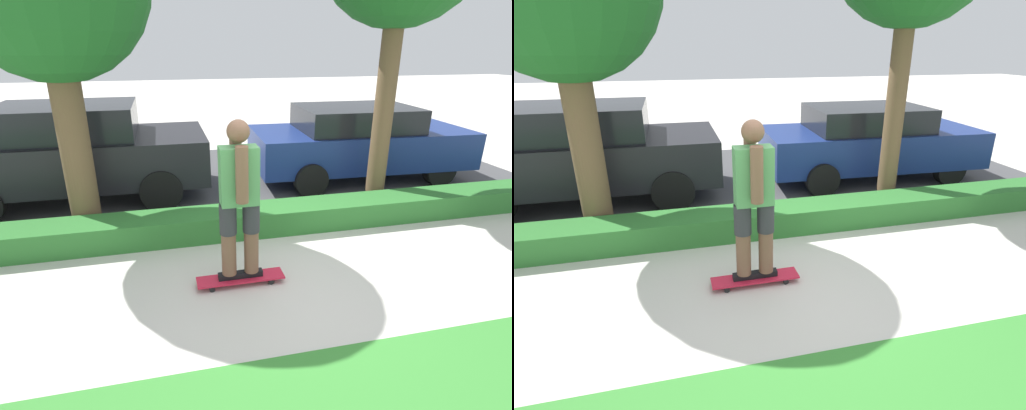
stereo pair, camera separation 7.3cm
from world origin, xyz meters
TOP-DOWN VIEW (x-y plane):
  - ground_plane at (0.00, 0.00)m, footprint 60.00×60.00m
  - street_asphalt at (0.00, 4.20)m, footprint 12.41×5.00m
  - hedge_row at (0.00, 1.60)m, footprint 12.41×0.60m
  - skateboard at (-0.44, 0.25)m, footprint 1.02×0.24m
  - skater_person at (-0.44, 0.25)m, footprint 0.52×0.47m
  - parked_car_front at (-2.68, 3.68)m, footprint 4.37×2.07m
  - parked_car_middle at (2.68, 3.68)m, footprint 4.39×2.01m

SIDE VIEW (x-z plane):
  - ground_plane at x=0.00m, z-range 0.00..0.00m
  - street_asphalt at x=0.00m, z-range 0.00..0.01m
  - skateboard at x=-0.44m, z-range 0.03..0.12m
  - hedge_row at x=0.00m, z-range 0.00..0.37m
  - parked_car_middle at x=2.68m, z-range 0.04..1.51m
  - parked_car_front at x=-2.68m, z-range 0.04..1.71m
  - skater_person at x=-0.44m, z-range 0.15..1.98m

